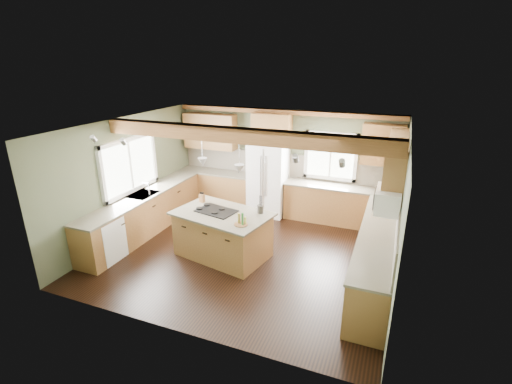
% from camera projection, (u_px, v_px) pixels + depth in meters
% --- Properties ---
extents(floor, '(5.60, 5.60, 0.00)m').
position_uv_depth(floor, '(246.00, 253.00, 7.59)').
color(floor, black).
rests_on(floor, ground).
extents(ceiling, '(5.60, 5.60, 0.00)m').
position_uv_depth(ceiling, '(245.00, 126.00, 6.70)').
color(ceiling, silver).
rests_on(ceiling, wall_back).
extents(wall_back, '(5.60, 0.00, 5.60)m').
position_uv_depth(wall_back, '(285.00, 161.00, 9.33)').
color(wall_back, '#4E573D').
rests_on(wall_back, ground).
extents(wall_left, '(0.00, 5.00, 5.00)m').
position_uv_depth(wall_left, '(128.00, 177.00, 8.11)').
color(wall_left, '#4E573D').
rests_on(wall_left, ground).
extents(wall_right, '(0.00, 5.00, 5.00)m').
position_uv_depth(wall_right, '(400.00, 214.00, 6.18)').
color(wall_right, '#4E573D').
rests_on(wall_right, ground).
extents(ceiling_beam, '(5.55, 0.26, 0.26)m').
position_uv_depth(ceiling_beam, '(240.00, 135.00, 6.52)').
color(ceiling_beam, '#583319').
rests_on(ceiling_beam, ceiling).
extents(soffit_trim, '(5.55, 0.20, 0.10)m').
position_uv_depth(soffit_trim, '(285.00, 112.00, 8.81)').
color(soffit_trim, '#583319').
rests_on(soffit_trim, ceiling).
extents(backsplash_back, '(5.58, 0.03, 0.58)m').
position_uv_depth(backsplash_back, '(284.00, 165.00, 9.34)').
color(backsplash_back, brown).
rests_on(backsplash_back, wall_back).
extents(backsplash_right, '(0.03, 3.70, 0.58)m').
position_uv_depth(backsplash_right, '(399.00, 218.00, 6.26)').
color(backsplash_right, brown).
rests_on(backsplash_right, wall_right).
extents(base_cab_back_left, '(2.02, 0.60, 0.88)m').
position_uv_depth(base_cab_back_left, '(217.00, 188.00, 9.98)').
color(base_cab_back_left, brown).
rests_on(base_cab_back_left, floor).
extents(counter_back_left, '(2.06, 0.64, 0.04)m').
position_uv_depth(counter_back_left, '(216.00, 172.00, 9.82)').
color(counter_back_left, '#4A4336').
rests_on(counter_back_left, base_cab_back_left).
extents(base_cab_back_right, '(2.62, 0.60, 0.88)m').
position_uv_depth(base_cab_back_right, '(340.00, 205.00, 8.84)').
color(base_cab_back_right, brown).
rests_on(base_cab_back_right, floor).
extents(counter_back_right, '(2.66, 0.64, 0.04)m').
position_uv_depth(counter_back_right, '(341.00, 187.00, 8.69)').
color(counter_back_right, '#4A4336').
rests_on(counter_back_right, base_cab_back_right).
extents(base_cab_left, '(0.60, 3.70, 0.88)m').
position_uv_depth(base_cab_left, '(145.00, 214.00, 8.34)').
color(base_cab_left, brown).
rests_on(base_cab_left, floor).
extents(counter_left, '(0.64, 3.74, 0.04)m').
position_uv_depth(counter_left, '(143.00, 195.00, 8.19)').
color(counter_left, '#4A4336').
rests_on(counter_left, base_cab_left).
extents(base_cab_right, '(0.60, 3.70, 0.88)m').
position_uv_depth(base_cab_right, '(376.00, 255.00, 6.62)').
color(base_cab_right, brown).
rests_on(base_cab_right, floor).
extents(counter_right, '(0.64, 3.74, 0.04)m').
position_uv_depth(counter_right, '(379.00, 232.00, 6.46)').
color(counter_right, '#4A4336').
rests_on(counter_right, base_cab_right).
extents(upper_cab_back_left, '(1.40, 0.35, 0.90)m').
position_uv_depth(upper_cab_back_left, '(210.00, 131.00, 9.64)').
color(upper_cab_back_left, brown).
rests_on(upper_cab_back_left, wall_back).
extents(upper_cab_over_fridge, '(0.96, 0.35, 0.70)m').
position_uv_depth(upper_cab_over_fridge, '(272.00, 128.00, 8.99)').
color(upper_cab_over_fridge, brown).
rests_on(upper_cab_over_fridge, wall_back).
extents(upper_cab_right, '(0.35, 2.20, 0.90)m').
position_uv_depth(upper_cab_right, '(396.00, 162.00, 6.80)').
color(upper_cab_right, brown).
rests_on(upper_cab_right, wall_right).
extents(upper_cab_back_corner, '(0.90, 0.35, 0.90)m').
position_uv_depth(upper_cab_back_corner, '(383.00, 145.00, 8.16)').
color(upper_cab_back_corner, brown).
rests_on(upper_cab_back_corner, wall_back).
extents(window_left, '(0.04, 1.60, 1.05)m').
position_uv_depth(window_left, '(129.00, 165.00, 8.06)').
color(window_left, white).
rests_on(window_left, wall_left).
extents(window_back, '(1.10, 0.04, 1.00)m').
position_uv_depth(window_back, '(331.00, 156.00, 8.83)').
color(window_back, white).
rests_on(window_back, wall_back).
extents(sink, '(0.50, 0.65, 0.03)m').
position_uv_depth(sink, '(143.00, 195.00, 8.18)').
color(sink, '#262628').
rests_on(sink, counter_left).
extents(faucet, '(0.02, 0.02, 0.28)m').
position_uv_depth(faucet, '(149.00, 190.00, 8.07)').
color(faucet, '#B2B2B7').
rests_on(faucet, sink).
extents(dishwasher, '(0.60, 0.60, 0.84)m').
position_uv_depth(dishwasher, '(104.00, 239.00, 7.21)').
color(dishwasher, white).
rests_on(dishwasher, floor).
extents(oven, '(0.60, 0.72, 0.84)m').
position_uv_depth(oven, '(368.00, 296.00, 5.49)').
color(oven, white).
rests_on(oven, floor).
extents(microwave, '(0.40, 0.70, 0.38)m').
position_uv_depth(microwave, '(388.00, 200.00, 6.12)').
color(microwave, white).
rests_on(microwave, wall_right).
extents(pendant_left, '(0.18, 0.18, 0.16)m').
position_uv_depth(pendant_left, '(203.00, 162.00, 7.08)').
color(pendant_left, '#B2B2B7').
rests_on(pendant_left, ceiling).
extents(pendant_right, '(0.18, 0.18, 0.16)m').
position_uv_depth(pendant_right, '(239.00, 169.00, 6.64)').
color(pendant_right, '#B2B2B7').
rests_on(pendant_right, ceiling).
extents(refrigerator, '(0.90, 0.74, 1.80)m').
position_uv_depth(refrigerator, '(268.00, 179.00, 9.23)').
color(refrigerator, white).
rests_on(refrigerator, floor).
extents(island, '(1.89, 1.37, 0.88)m').
position_uv_depth(island, '(223.00, 235.00, 7.36)').
color(island, brown).
rests_on(island, floor).
extents(island_top, '(2.03, 1.51, 0.04)m').
position_uv_depth(island_top, '(222.00, 214.00, 7.20)').
color(island_top, '#4A4336').
rests_on(island_top, island).
extents(cooktop, '(0.83, 0.63, 0.02)m').
position_uv_depth(cooktop, '(216.00, 211.00, 7.26)').
color(cooktop, black).
rests_on(cooktop, island_top).
extents(knife_block, '(0.13, 0.11, 0.18)m').
position_uv_depth(knife_block, '(202.00, 198.00, 7.70)').
color(knife_block, brown).
rests_on(knife_block, island_top).
extents(utensil_crock, '(0.16, 0.16, 0.16)m').
position_uv_depth(utensil_crock, '(260.00, 209.00, 7.17)').
color(utensil_crock, '#443B37').
rests_on(utensil_crock, island_top).
extents(bottle_tray, '(0.30, 0.30, 0.23)m').
position_uv_depth(bottle_tray, '(241.00, 219.00, 6.65)').
color(bottle_tray, brown).
rests_on(bottle_tray, island_top).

